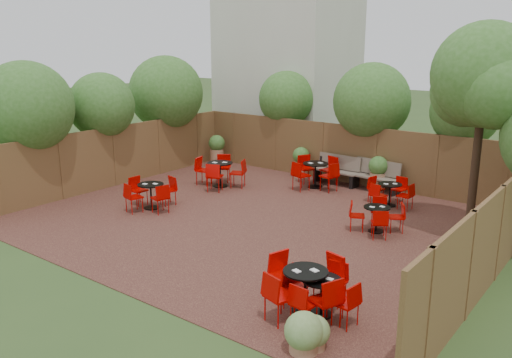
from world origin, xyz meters
The scene contains 13 objects.
ground centered at (0.00, 0.00, 0.00)m, with size 80.00×80.00×0.00m, color #354F23.
courtyard_paving centered at (0.00, 0.00, 0.01)m, with size 12.00×10.00×0.02m, color #391B17.
fence_back centered at (0.00, 5.00, 1.00)m, with size 12.00×0.08×2.00m, color #52371E.
fence_left centered at (-6.00, 0.00, 1.00)m, with size 0.08×10.00×2.00m, color #52371E.
fence_right centered at (6.00, 0.00, 1.00)m, with size 0.08×10.00×2.00m, color #52371E.
neighbour_building centered at (-4.50, 8.00, 4.00)m, with size 5.00×4.00×8.00m, color beige.
overhang_foliage centered at (-2.30, 2.36, 2.75)m, with size 15.89×10.76×2.76m.
courtyard_tree centered at (4.82, 2.32, 3.81)m, with size 2.67×2.57×5.20m.
park_bench_left centered at (1.24, 4.63, 0.53)m, with size 1.65×0.66×0.99m.
park_bench_right centered at (-0.16, 4.63, 0.52)m, with size 1.60×0.57×0.98m.
bistro_tables centered at (0.49, 0.43, 0.46)m, with size 8.61×8.99×0.95m.
planters centered at (-0.43, 3.80, 0.62)m, with size 11.59×4.49×1.16m.
low_shrubs centered at (4.63, -3.74, 0.31)m, with size 1.65×3.53×0.67m.
Camera 1 is at (8.21, -10.95, 4.77)m, focal length 37.44 mm.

